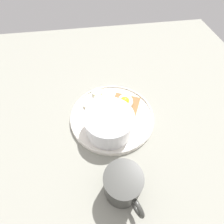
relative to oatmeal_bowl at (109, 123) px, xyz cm
name	(u,v)px	position (x,y,z in cm)	size (l,w,h in cm)	color
ground_plane	(112,119)	(4.82, -1.60, -5.45)	(120.00, 120.00, 2.00)	gray
plate	(112,116)	(4.82, -1.60, -3.65)	(26.88, 26.88, 1.60)	silver
oatmeal_bowl	(109,123)	(0.00, 0.00, 0.00)	(14.39, 14.39, 6.92)	white
toast_slice	(125,105)	(7.92, -6.48, -2.77)	(11.60, 11.60, 1.20)	brown
poached_egg	(125,101)	(7.74, -6.39, -0.41)	(5.66, 4.81, 4.09)	white
banana_slice_front	(99,99)	(11.96, 1.91, -2.78)	(4.57, 4.57, 1.41)	beige
banana_slice_left	(88,105)	(9.90, 5.62, -2.86)	(4.18, 4.14, 1.32)	beige
banana_slice_back	(98,93)	(15.00, 1.94, -2.66)	(5.04, 5.06, 1.77)	beige
banana_slice_right	(104,106)	(8.82, 0.64, -3.01)	(3.19, 3.18, 0.95)	beige
banana_slice_inner	(106,101)	(10.94, -0.62, -2.82)	(2.99, 3.11, 1.50)	#F5EDBF
coffee_mug	(123,185)	(-17.52, -0.74, 0.28)	(11.88, 8.73, 9.23)	#30302D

